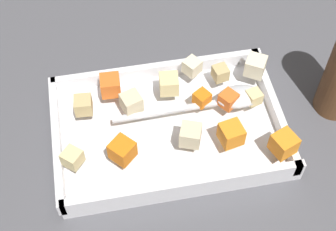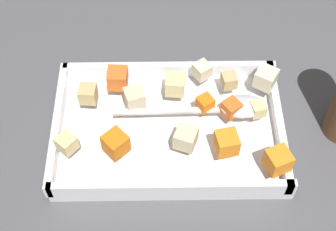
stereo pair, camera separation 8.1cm
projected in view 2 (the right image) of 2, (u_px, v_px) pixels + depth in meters
name	position (u px, v px, depth m)	size (l,w,h in m)	color
ground_plane	(170.00, 140.00, 0.84)	(4.00, 4.00, 0.00)	#4C4C51
baking_dish	(168.00, 129.00, 0.84)	(0.38, 0.25, 0.04)	silver
carrot_chunk_near_left	(118.00, 78.00, 0.84)	(0.03, 0.03, 0.03)	orange
carrot_chunk_corner_se	(227.00, 143.00, 0.77)	(0.03, 0.03, 0.03)	orange
carrot_chunk_front_center	(205.00, 103.00, 0.82)	(0.02, 0.02, 0.02)	orange
carrot_chunk_mid_right	(116.00, 143.00, 0.77)	(0.03, 0.03, 0.03)	orange
carrot_chunk_back_center	(231.00, 108.00, 0.81)	(0.03, 0.03, 0.03)	orange
carrot_chunk_far_right	(278.00, 161.00, 0.75)	(0.03, 0.03, 0.03)	orange
potato_chunk_corner_ne	(88.00, 94.00, 0.83)	(0.03, 0.03, 0.03)	tan
potato_chunk_under_handle	(135.00, 98.00, 0.82)	(0.03, 0.03, 0.03)	beige
potato_chunk_heap_top	(266.00, 78.00, 0.84)	(0.03, 0.03, 0.03)	beige
potato_chunk_rim_edge	(67.00, 143.00, 0.77)	(0.03, 0.03, 0.03)	#E0CC89
potato_chunk_center	(229.00, 80.00, 0.85)	(0.02, 0.02, 0.02)	tan
potato_chunk_corner_nw	(202.00, 70.00, 0.86)	(0.03, 0.03, 0.03)	beige
potato_chunk_heap_side	(175.00, 84.00, 0.84)	(0.03, 0.03, 0.03)	#E0CC89
potato_chunk_near_right	(186.00, 138.00, 0.78)	(0.03, 0.03, 0.03)	beige
potato_chunk_corner_sw	(258.00, 109.00, 0.81)	(0.02, 0.02, 0.02)	#E0CC89
serving_spoon	(234.00, 107.00, 0.82)	(0.25, 0.05, 0.02)	silver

